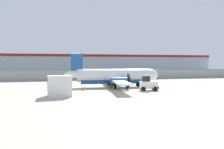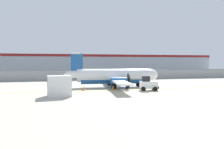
{
  "view_description": "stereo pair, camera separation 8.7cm",
  "coord_description": "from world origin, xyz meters",
  "px_view_note": "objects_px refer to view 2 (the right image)",
  "views": [
    {
      "loc": [
        -7.45,
        -23.18,
        3.53
      ],
      "look_at": [
        -1.0,
        6.22,
        1.8
      ],
      "focal_mm": 32.0,
      "sensor_mm": 36.0,
      "label": 1
    },
    {
      "loc": [
        -7.36,
        -23.2,
        3.53
      ],
      "look_at": [
        -1.0,
        6.22,
        1.8
      ],
      "focal_mm": 32.0,
      "sensor_mm": 36.0,
      "label": 2
    }
  ],
  "objects_px": {
    "baggage_tug": "(148,84)",
    "parked_car_1": "(60,74)",
    "ground_crew_worker": "(127,82)",
    "traffic_cone_near_right": "(67,87)",
    "traffic_cone_near_left": "(113,88)",
    "parked_car_6": "(152,73)",
    "parked_car_3": "(93,72)",
    "cargo_container": "(59,86)",
    "traffic_cone_far_left": "(83,88)",
    "commuter_airplane": "(115,76)",
    "parked_car_4": "(112,73)",
    "parked_car_5": "(129,72)",
    "parked_car_0": "(37,75)",
    "parked_car_2": "(82,73)"
  },
  "relations": [
    {
      "from": "traffic_cone_near_left",
      "to": "commuter_airplane",
      "type": "bearing_deg",
      "value": 72.08
    },
    {
      "from": "commuter_airplane",
      "to": "ground_crew_worker",
      "type": "height_order",
      "value": "commuter_airplane"
    },
    {
      "from": "commuter_airplane",
      "to": "traffic_cone_near_right",
      "type": "distance_m",
      "value": 7.11
    },
    {
      "from": "baggage_tug",
      "to": "ground_crew_worker",
      "type": "xyz_separation_m",
      "value": [
        -2.35,
        1.76,
        0.1
      ]
    },
    {
      "from": "commuter_airplane",
      "to": "parked_car_4",
      "type": "xyz_separation_m",
      "value": [
        5.15,
        25.57,
        -0.71
      ]
    },
    {
      "from": "ground_crew_worker",
      "to": "traffic_cone_far_left",
      "type": "relative_size",
      "value": 2.66
    },
    {
      "from": "traffic_cone_near_left",
      "to": "traffic_cone_near_right",
      "type": "distance_m",
      "value": 6.07
    },
    {
      "from": "traffic_cone_near_right",
      "to": "parked_car_6",
      "type": "xyz_separation_m",
      "value": [
        22.6,
        24.62,
        0.58
      ]
    },
    {
      "from": "parked_car_4",
      "to": "commuter_airplane",
      "type": "bearing_deg",
      "value": -100.01
    },
    {
      "from": "traffic_cone_near_right",
      "to": "parked_car_4",
      "type": "relative_size",
      "value": 0.15
    },
    {
      "from": "cargo_container",
      "to": "parked_car_0",
      "type": "relative_size",
      "value": 0.6
    },
    {
      "from": "parked_car_1",
      "to": "parked_car_6",
      "type": "distance_m",
      "value": 24.66
    },
    {
      "from": "parked_car_2",
      "to": "commuter_airplane",
      "type": "bearing_deg",
      "value": -82.38
    },
    {
      "from": "traffic_cone_near_left",
      "to": "traffic_cone_near_right",
      "type": "height_order",
      "value": "same"
    },
    {
      "from": "commuter_airplane",
      "to": "baggage_tug",
      "type": "height_order",
      "value": "commuter_airplane"
    },
    {
      "from": "baggage_tug",
      "to": "parked_car_1",
      "type": "bearing_deg",
      "value": 126.31
    },
    {
      "from": "parked_car_5",
      "to": "commuter_airplane",
      "type": "bearing_deg",
      "value": 72.67
    },
    {
      "from": "traffic_cone_near_left",
      "to": "parked_car_6",
      "type": "xyz_separation_m",
      "value": [
        16.73,
        26.17,
        0.58
      ]
    },
    {
      "from": "parked_car_1",
      "to": "cargo_container",
      "type": "bearing_deg",
      "value": -88.3
    },
    {
      "from": "cargo_container",
      "to": "traffic_cone_far_left",
      "type": "xyz_separation_m",
      "value": [
        2.83,
        4.03,
        -0.79
      ]
    },
    {
      "from": "cargo_container",
      "to": "traffic_cone_near_right",
      "type": "height_order",
      "value": "cargo_container"
    },
    {
      "from": "traffic_cone_near_right",
      "to": "traffic_cone_near_left",
      "type": "bearing_deg",
      "value": -14.85
    },
    {
      "from": "traffic_cone_near_left",
      "to": "parked_car_6",
      "type": "relative_size",
      "value": 0.15
    },
    {
      "from": "commuter_airplane",
      "to": "baggage_tug",
      "type": "relative_size",
      "value": 6.41
    },
    {
      "from": "parked_car_2",
      "to": "parked_car_6",
      "type": "xyz_separation_m",
      "value": [
        19.05,
        -2.01,
        0.0
      ]
    },
    {
      "from": "parked_car_1",
      "to": "parked_car_5",
      "type": "height_order",
      "value": "same"
    },
    {
      "from": "traffic_cone_near_left",
      "to": "parked_car_3",
      "type": "relative_size",
      "value": 0.15
    },
    {
      "from": "parked_car_0",
      "to": "parked_car_5",
      "type": "bearing_deg",
      "value": 22.96
    },
    {
      "from": "ground_crew_worker",
      "to": "parked_car_0",
      "type": "xyz_separation_m",
      "value": [
        -14.87,
        22.51,
        -0.06
      ]
    },
    {
      "from": "baggage_tug",
      "to": "parked_car_4",
      "type": "height_order",
      "value": "baggage_tug"
    },
    {
      "from": "parked_car_1",
      "to": "parked_car_2",
      "type": "bearing_deg",
      "value": 25.29
    },
    {
      "from": "parked_car_5",
      "to": "traffic_cone_near_right",
      "type": "bearing_deg",
      "value": 62.36
    },
    {
      "from": "parked_car_1",
      "to": "parked_car_2",
      "type": "height_order",
      "value": "same"
    },
    {
      "from": "parked_car_2",
      "to": "parked_car_3",
      "type": "xyz_separation_m",
      "value": [
        3.78,
        5.47,
        0.0
      ]
    },
    {
      "from": "parked_car_1",
      "to": "parked_car_4",
      "type": "bearing_deg",
      "value": 11.87
    },
    {
      "from": "cargo_container",
      "to": "parked_car_3",
      "type": "xyz_separation_m",
      "value": [
        8.12,
        37.26,
        -0.21
      ]
    },
    {
      "from": "ground_crew_worker",
      "to": "parked_car_1",
      "type": "relative_size",
      "value": 0.4
    },
    {
      "from": "parked_car_2",
      "to": "parked_car_5",
      "type": "xyz_separation_m",
      "value": [
        13.56,
        1.18,
        0.0
      ]
    },
    {
      "from": "parked_car_4",
      "to": "cargo_container",
      "type": "bearing_deg",
      "value": -110.28
    },
    {
      "from": "ground_crew_worker",
      "to": "parked_car_4",
      "type": "bearing_deg",
      "value": -40.25
    },
    {
      "from": "traffic_cone_near_left",
      "to": "parked_car_1",
      "type": "relative_size",
      "value": 0.15
    },
    {
      "from": "ground_crew_worker",
      "to": "parked_car_2",
      "type": "bearing_deg",
      "value": -23.14
    },
    {
      "from": "traffic_cone_near_left",
      "to": "parked_car_1",
      "type": "distance_m",
      "value": 26.65
    },
    {
      "from": "baggage_tug",
      "to": "traffic_cone_near_left",
      "type": "bearing_deg",
      "value": 173.4
    },
    {
      "from": "cargo_container",
      "to": "traffic_cone_far_left",
      "type": "distance_m",
      "value": 4.99
    },
    {
      "from": "parked_car_0",
      "to": "parked_car_4",
      "type": "relative_size",
      "value": 1.04
    },
    {
      "from": "commuter_airplane",
      "to": "parked_car_4",
      "type": "relative_size",
      "value": 3.79
    },
    {
      "from": "traffic_cone_near_left",
      "to": "traffic_cone_near_right",
      "type": "xyz_separation_m",
      "value": [
        -5.87,
        1.56,
        0.0
      ]
    },
    {
      "from": "parked_car_5",
      "to": "traffic_cone_far_left",
      "type": "bearing_deg",
      "value": 66.45
    },
    {
      "from": "traffic_cone_near_left",
      "to": "parked_car_4",
      "type": "relative_size",
      "value": 0.15
    }
  ]
}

